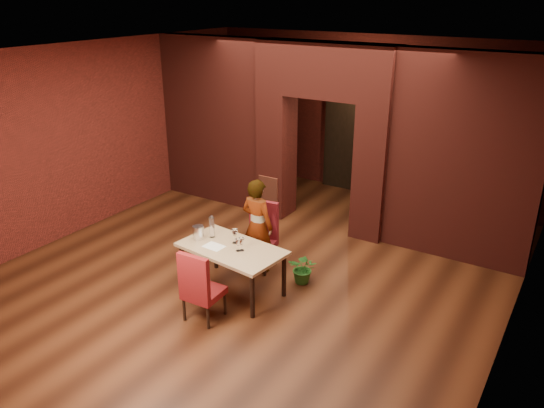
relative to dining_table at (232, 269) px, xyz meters
The scene contains 24 objects.
floor 0.84m from the dining_table, 91.98° to the left, with size 8.00×8.00×0.00m, color #432110.
ceiling 2.96m from the dining_table, 91.98° to the left, with size 7.00×8.00×0.04m, color silver.
wall_back 4.93m from the dining_table, 90.32° to the left, with size 7.00×0.04×3.20m, color maroon.
wall_left 3.82m from the dining_table, 167.69° to the left, with size 0.04×8.00×3.20m, color maroon.
wall_right 3.77m from the dining_table, 12.49° to the left, with size 0.04×8.00×3.20m, color maroon.
pillar_left 3.05m from the dining_table, 109.43° to the left, with size 0.55×0.55×2.30m, color maroon.
pillar_right 3.03m from the dining_table, 71.56° to the left, with size 0.55×0.55×2.30m, color maroon.
lintel 3.67m from the dining_table, 90.55° to the left, with size 2.45×0.55×0.90m, color maroon.
wing_wall_left 3.87m from the dining_table, 130.78° to the left, with size 2.27×0.35×3.20m, color maroon.
wing_wall_right 3.84m from the dining_table, 49.85° to the left, with size 2.27×0.35×3.20m, color maroon.
vent_panel 2.67m from the dining_table, 111.54° to the left, with size 0.40×0.03×0.50m, color #A94A31.
rear_door 4.78m from the dining_table, 95.18° to the left, with size 0.90×0.08×2.10m, color black.
rear_door_frame 4.74m from the dining_table, 95.22° to the left, with size 1.02×0.04×2.22m, color black.
dining_table is the anchor object (origin of this frame).
chair_far 0.79m from the dining_table, 94.59° to the left, with size 0.47×0.47×1.03m, color maroon.
chair_near 0.75m from the dining_table, 83.26° to the right, with size 0.45×0.45×0.99m, color maroon.
person_seated 0.81m from the dining_table, 93.63° to the left, with size 0.53×0.35×1.46m, color white.
wine_glass_a 0.47m from the dining_table, 107.46° to the left, with size 0.09×0.09×0.21m, color silver, non-canonical shape.
wine_glass_b 0.46m from the dining_table, 15.80° to the right, with size 0.07×0.07×0.18m, color white, non-canonical shape.
wine_glass_c 0.47m from the dining_table, ahead, with size 0.08×0.08×0.19m, color white, non-canonical shape.
tasting_sheet 0.42m from the dining_table, 153.20° to the right, with size 0.28×0.21×0.00m, color white.
wine_bucket 0.71m from the dining_table, behind, with size 0.16×0.16×0.20m, color silver.
water_bottle 0.67m from the dining_table, 164.35° to the left, with size 0.08×0.08×0.33m, color white.
potted_plant 1.05m from the dining_table, 44.27° to the left, with size 0.42×0.36×0.46m, color #225D1E.
Camera 1 is at (3.97, -6.01, 3.98)m, focal length 35.00 mm.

